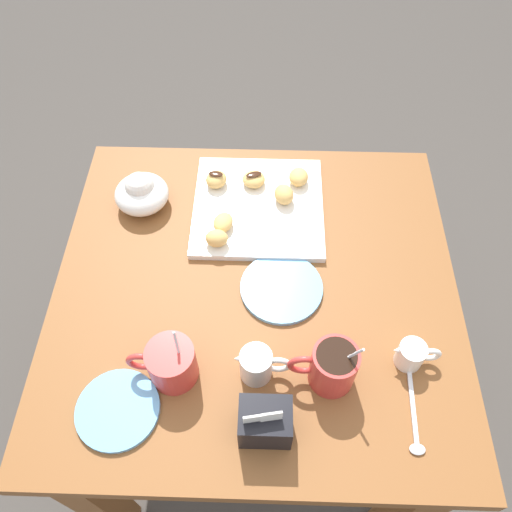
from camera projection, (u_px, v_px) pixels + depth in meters
ground_plane at (256, 405)px, 1.68m from camera, size 8.00×8.00×0.00m
dining_table at (256, 320)px, 1.20m from camera, size 0.84×0.82×0.74m
pastry_plate_square at (257, 207)px, 1.19m from camera, size 0.30×0.30×0.02m
coffee_mug_red_left at (332, 366)px, 0.92m from camera, size 0.13×0.08×0.15m
coffee_mug_red_right at (171, 363)px, 0.93m from camera, size 0.13×0.09×0.14m
cream_pitcher_white at (257, 364)px, 0.93m from camera, size 0.10×0.06×0.07m
sugar_caddy at (265, 422)px, 0.87m from camera, size 0.09×0.07×0.11m
ice_cream_bowl at (141, 192)px, 1.17m from camera, size 0.12×0.12×0.09m
chocolate_sauce_pitcher at (412, 354)px, 0.95m from camera, size 0.09×0.05×0.06m
saucer_sky_left at (281, 288)px, 1.07m from camera, size 0.17×0.17×0.01m
saucer_sky_right at (118, 410)px, 0.92m from camera, size 0.15×0.15×0.01m
loose_spoon_near_saucer at (414, 421)px, 0.91m from camera, size 0.03×0.16×0.01m
beignet_0 at (254, 179)px, 1.21m from camera, size 0.05×0.05×0.03m
chocolate_drizzle_0 at (254, 175)px, 1.20m from camera, size 0.04×0.03×0.00m
beignet_1 at (299, 177)px, 1.21m from camera, size 0.05×0.06×0.03m
beignet_2 at (216, 179)px, 1.20m from camera, size 0.07×0.07×0.03m
chocolate_drizzle_2 at (216, 174)px, 1.19m from camera, size 0.04×0.02×0.00m
beignet_3 at (284, 194)px, 1.17m from camera, size 0.06×0.06×0.04m
beignet_4 at (217, 238)px, 1.10m from camera, size 0.05×0.04×0.04m
beignet_5 at (223, 222)px, 1.13m from camera, size 0.05×0.06×0.03m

